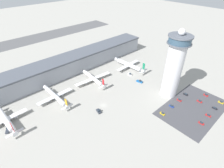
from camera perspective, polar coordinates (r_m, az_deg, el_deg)
The scene contains 23 objects.
ground_plane at distance 155.68m, azimuth -2.83°, elevation -6.97°, with size 1000.00×1000.00×0.00m, color #9E9B93.
terminal_building at distance 199.89m, azimuth -15.98°, elevation 5.32°, with size 227.06×25.00×19.41m.
runway_strip at distance 322.85m, azimuth -27.65°, elevation 12.08°, with size 340.59×44.00×0.01m, color #515154.
control_tower at distance 161.58m, azimuth 19.64°, elevation 5.76°, with size 19.75×19.75×62.66m.
parking_lot_surface at distance 168.31m, azimuth 24.97°, elevation -7.14°, with size 64.00×40.00×0.01m, color #424247.
airplane_gate_alpha at distance 159.46m, azimuth -31.41°, elevation -9.89°, with size 33.37×39.39×14.01m.
airplane_gate_bravo at distance 166.93m, azimuth -18.01°, elevation -3.84°, with size 33.66×41.49×12.17m.
airplane_gate_charlie at distance 183.65m, azimuth -6.07°, elevation 1.77°, with size 41.53×38.04×12.55m.
airplane_gate_delta at distance 208.50m, azimuth 5.53°, elevation 6.23°, with size 35.42×44.23×14.48m.
service_truck_catering at distance 186.39m, azimuth 8.99°, elevation 0.84°, with size 3.83×7.08×2.64m.
service_truck_fuel at distance 149.01m, azimuth -4.35°, elevation -8.86°, with size 3.69×5.93×2.73m.
service_truck_baggage at distance 197.31m, azimuth 5.88°, elevation 3.15°, with size 4.90×6.47×2.47m.
service_truck_water at distance 156.39m, azimuth -30.77°, elevation -12.50°, with size 6.09×8.42×2.47m.
car_grey_coupe at distance 188.16m, azimuth 28.33°, elevation -3.21°, with size 2.01×4.26×1.59m.
car_red_hatchback at distance 180.99m, azimuth 22.91°, elevation -3.12°, with size 2.04×4.44×1.44m.
car_white_wagon at distance 156.31m, azimuth 27.13°, elevation -11.29°, with size 1.83×4.38×1.40m.
car_green_van at distance 175.97m, azimuth 30.53°, elevation -6.82°, with size 1.90×4.31×1.39m.
car_blue_compact at distance 177.55m, azimuth 26.71°, elevation -5.07°, with size 1.90×4.51×1.49m.
car_black_suv at distance 185.71m, azimuth 32.02°, elevation -5.09°, with size 1.98×4.34×1.52m.
car_navy_sedan at distance 171.47m, azimuth 21.11°, elevation -4.92°, with size 1.97×4.22×1.54m.
car_silver_sedan at distance 162.39m, azimuth 18.84°, elevation -6.86°, with size 1.76×4.38×1.50m.
car_maroon_suv at distance 165.78m, azimuth 28.93°, elevation -8.97°, with size 1.96×4.31×1.40m.
car_yellow_taxi at distance 152.93m, azimuth 16.16°, elevation -9.27°, with size 1.90×4.35×1.52m.
Camera 1 is at (-72.77, -91.06, 103.20)m, focal length 28.00 mm.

